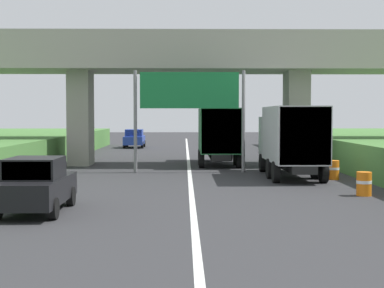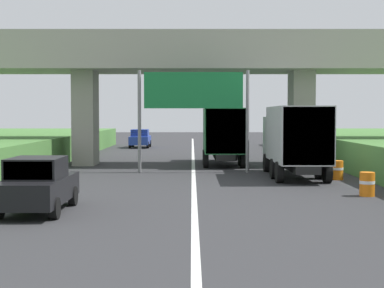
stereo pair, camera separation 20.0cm
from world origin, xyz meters
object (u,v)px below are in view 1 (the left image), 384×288
overhead_highway_sign (189,97)px  construction_barrel_3 (333,170)px  construction_barrel_2 (364,184)px  car_black (36,185)px  truck_silver (290,138)px  car_blue (134,139)px  truck_green (218,133)px

overhead_highway_sign → construction_barrel_3: 8.33m
construction_barrel_2 → car_black: bearing=-162.6°
car_black → truck_silver: bearing=45.5°
car_blue → construction_barrel_3: 29.19m
truck_green → car_blue: (-6.73, 18.47, -1.08)m
truck_green → construction_barrel_2: size_ratio=8.11×
truck_silver → car_blue: 27.62m
truck_silver → construction_barrel_3: size_ratio=8.11×
truck_green → construction_barrel_2: bearing=-71.1°
car_blue → construction_barrel_3: (11.69, -26.75, -0.40)m
truck_green → construction_barrel_3: (4.95, -8.28, -1.47)m
truck_green → truck_silver: size_ratio=1.00×
car_blue → car_black: bearing=-89.9°
truck_green → truck_silver: same height
truck_green → truck_silver: 7.95m
overhead_highway_sign → car_black: bearing=-111.5°
overhead_highway_sign → construction_barrel_3: overhead_highway_sign is taller
overhead_highway_sign → car_black: size_ratio=1.43×
overhead_highway_sign → truck_green: overhead_highway_sign is taller
overhead_highway_sign → car_blue: (-4.95, 23.35, -3.13)m
overhead_highway_sign → car_black: 13.69m
truck_green → construction_barrel_2: (4.69, -13.73, -1.47)m
car_black → car_blue: (-0.06, 35.75, 0.00)m
truck_silver → car_black: (-9.78, -9.97, -1.08)m
car_blue → construction_barrel_2: (11.43, -32.20, -0.40)m
car_black → construction_barrel_3: size_ratio=4.56×
truck_green → car_black: truck_green is taller
overhead_highway_sign → truck_silver: overhead_highway_sign is taller
car_blue → construction_barrel_2: bearing=-70.5°
overhead_highway_sign → car_black: (-4.89, -12.40, -3.13)m
overhead_highway_sign → car_blue: size_ratio=1.43×
truck_green → overhead_highway_sign: bearing=-110.1°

